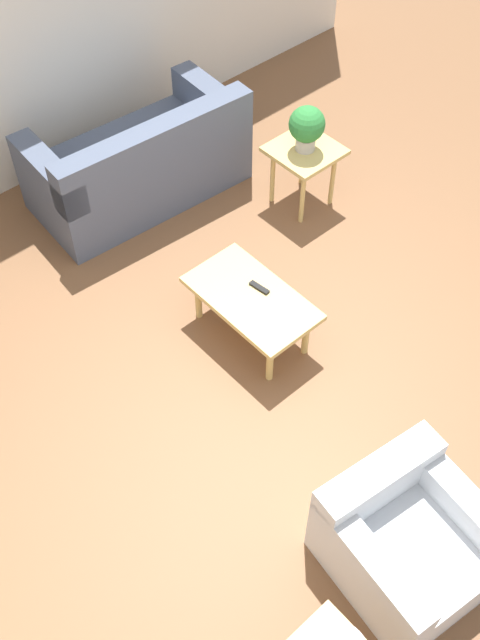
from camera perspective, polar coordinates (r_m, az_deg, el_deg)
name	(u,v)px	position (r m, az deg, el deg)	size (l,w,h in m)	color
ground_plane	(291,361)	(5.40, 3.90, -3.15)	(14.00, 14.00, 0.00)	brown
wall_right	(24,21)	(6.46, -16.11, 21.05)	(0.12, 7.20, 2.70)	silver
sofa	(140,164)	(6.47, -7.60, 11.69)	(1.01, 1.84, 0.87)	#4C566B
armchair	(405,539)	(4.52, 12.46, -15.96)	(0.96, 0.92, 0.67)	silver
coffee_table	(251,301)	(5.27, 0.88, 1.44)	(0.96, 0.53, 0.41)	tan
side_table_plant	(304,157)	(6.28, 4.91, 12.23)	(0.53, 0.53, 0.56)	tan
potted_plant	(307,126)	(6.10, 5.11, 14.49)	(0.29, 0.29, 0.38)	#B2ADA3
remote_control	(259,288)	(5.28, 1.48, 2.49)	(0.16, 0.06, 0.02)	black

